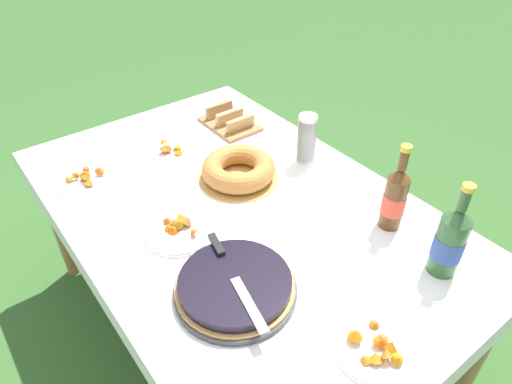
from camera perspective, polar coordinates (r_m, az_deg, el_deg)
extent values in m
plane|color=#335B28|center=(2.08, -1.90, -16.42)|extent=(16.00, 16.00, 0.00)
cube|color=#A87A47|center=(1.60, -2.38, -2.26)|extent=(1.64, 1.05, 0.03)
cylinder|color=#A87A47|center=(2.25, -23.59, -3.52)|extent=(0.06, 0.06, 0.64)
cylinder|color=#A87A47|center=(2.52, -3.62, 4.69)|extent=(0.06, 0.06, 0.64)
cylinder|color=#A87A47|center=(1.80, 26.33, -17.02)|extent=(0.06, 0.06, 0.64)
cube|color=white|center=(1.58, -2.40, -1.70)|extent=(1.65, 1.06, 0.00)
cube|color=white|center=(1.47, -19.65, -11.12)|extent=(1.65, 0.00, 0.10)
cube|color=white|center=(1.90, 10.69, 3.20)|extent=(1.65, 0.00, 0.10)
cube|color=white|center=(2.23, -14.87, 7.96)|extent=(0.00, 1.06, 0.10)
cylinder|color=#38383D|center=(1.30, -2.61, -12.23)|extent=(0.34, 0.34, 0.02)
cylinder|color=tan|center=(1.28, -2.63, -11.80)|extent=(0.33, 0.33, 0.01)
cylinder|color=black|center=(1.27, -2.65, -11.24)|extent=(0.31, 0.31, 0.03)
cube|color=silver|center=(1.20, -0.89, -13.83)|extent=(0.19, 0.07, 0.00)
cube|color=black|center=(1.35, -4.97, -6.54)|extent=(0.09, 0.04, 0.01)
cylinder|color=tan|center=(1.71, -2.17, 1.80)|extent=(0.30, 0.30, 0.01)
torus|color=#AD7033|center=(1.68, -2.21, 2.95)|extent=(0.27, 0.27, 0.08)
cylinder|color=white|center=(1.79, 6.23, 5.11)|extent=(0.07, 0.07, 0.09)
cylinder|color=white|center=(1.78, 6.25, 5.46)|extent=(0.07, 0.07, 0.09)
cylinder|color=white|center=(1.77, 6.28, 5.81)|extent=(0.07, 0.07, 0.09)
cylinder|color=white|center=(1.77, 6.31, 6.17)|extent=(0.07, 0.07, 0.09)
cylinder|color=white|center=(1.76, 6.34, 6.54)|extent=(0.07, 0.07, 0.09)
cylinder|color=white|center=(1.75, 6.37, 6.90)|extent=(0.07, 0.07, 0.09)
cylinder|color=white|center=(1.75, 6.40, 7.27)|extent=(0.07, 0.07, 0.09)
cylinder|color=white|center=(1.74, 6.43, 7.64)|extent=(0.07, 0.07, 0.09)
cylinder|color=white|center=(1.73, 6.45, 8.01)|extent=(0.07, 0.07, 0.09)
torus|color=white|center=(1.71, 6.57, 9.39)|extent=(0.07, 0.07, 0.01)
cylinder|color=#2D562D|center=(1.40, 22.90, -6.20)|extent=(0.08, 0.08, 0.19)
cylinder|color=#334C93|center=(1.40, 22.87, -6.31)|extent=(0.09, 0.09, 0.07)
cone|color=#2D562D|center=(1.33, 24.06, -2.63)|extent=(0.08, 0.08, 0.04)
cylinder|color=#2D562D|center=(1.30, 24.61, -0.92)|extent=(0.03, 0.03, 0.06)
cylinder|color=gold|center=(1.28, 25.07, 0.50)|extent=(0.03, 0.03, 0.02)
cylinder|color=brown|center=(1.51, 16.83, -1.27)|extent=(0.07, 0.07, 0.19)
cylinder|color=#E54C38|center=(1.51, 16.81, -1.38)|extent=(0.07, 0.07, 0.07)
cone|color=brown|center=(1.44, 17.61, 2.18)|extent=(0.07, 0.07, 0.04)
cylinder|color=brown|center=(1.42, 17.98, 3.85)|extent=(0.03, 0.03, 0.06)
cylinder|color=gold|center=(1.40, 18.30, 5.23)|extent=(0.03, 0.03, 0.02)
cylinder|color=white|center=(1.80, -20.53, 1.34)|extent=(0.24, 0.24, 0.01)
torus|color=white|center=(1.80, -20.58, 1.54)|extent=(0.24, 0.24, 0.01)
cone|color=#C96013|center=(1.77, -20.43, 1.90)|extent=(0.05, 0.05, 0.04)
cone|color=#CE6124|center=(1.79, -18.97, 2.62)|extent=(0.05, 0.05, 0.04)
cone|color=#A96117|center=(1.79, -20.57, 1.75)|extent=(0.04, 0.04, 0.04)
cone|color=#AF5A12|center=(1.75, -20.10, 1.18)|extent=(0.05, 0.05, 0.04)
cone|color=#A7501B|center=(1.83, -20.59, 2.67)|extent=(0.04, 0.03, 0.04)
cone|color=#BA6910|center=(1.80, -22.47, 1.60)|extent=(0.05, 0.05, 0.03)
cone|color=#A66818|center=(1.79, -20.64, 1.87)|extent=(0.05, 0.05, 0.02)
cone|color=#CF550C|center=(1.78, -20.58, 2.11)|extent=(0.05, 0.05, 0.04)
cone|color=#B9630B|center=(1.79, -21.56, 2.07)|extent=(0.04, 0.04, 0.03)
cone|color=#B05B14|center=(1.79, -18.92, 2.42)|extent=(0.04, 0.04, 0.03)
cylinder|color=white|center=(1.50, -9.55, -4.68)|extent=(0.24, 0.24, 0.01)
torus|color=white|center=(1.49, -9.58, -4.45)|extent=(0.24, 0.24, 0.01)
cone|color=#A94B0D|center=(1.48, -10.34, -4.61)|extent=(0.04, 0.04, 0.02)
cone|color=#CD570D|center=(1.52, -9.42, -3.01)|extent=(0.06, 0.06, 0.05)
cone|color=#A96712|center=(1.48, -9.69, -3.77)|extent=(0.06, 0.05, 0.05)
cone|color=#AF631C|center=(1.49, -9.94, -4.02)|extent=(0.04, 0.04, 0.04)
cone|color=#C75C0B|center=(1.48, -10.88, -4.44)|extent=(0.04, 0.04, 0.04)
cone|color=#B45E0D|center=(1.50, -9.64, -3.30)|extent=(0.04, 0.04, 0.02)
cone|color=#CA4B0B|center=(1.45, -7.93, -4.82)|extent=(0.04, 0.03, 0.03)
cone|color=#C25C1F|center=(1.49, -8.53, -3.45)|extent=(0.05, 0.05, 0.04)
cone|color=orange|center=(1.49, -10.02, -4.37)|extent=(0.03, 0.03, 0.02)
cone|color=#C84E0F|center=(1.49, -10.32, -3.62)|extent=(0.04, 0.04, 0.03)
cone|color=#B05B1C|center=(1.51, -11.09, -3.42)|extent=(0.04, 0.04, 0.02)
cylinder|color=white|center=(1.23, 14.88, -18.37)|extent=(0.22, 0.22, 0.01)
torus|color=white|center=(1.22, 14.94, -18.15)|extent=(0.22, 0.22, 0.01)
cone|color=#CC6012|center=(1.21, 15.29, -17.53)|extent=(0.04, 0.04, 0.03)
cone|color=#A6671A|center=(1.22, 15.61, -17.22)|extent=(0.04, 0.04, 0.02)
cone|color=#BD6815|center=(1.20, 12.13, -17.05)|extent=(0.05, 0.05, 0.03)
cone|color=#AF4C0B|center=(1.21, 16.57, -17.87)|extent=(0.05, 0.06, 0.04)
cone|color=#BB661B|center=(1.21, 15.40, -17.23)|extent=(0.04, 0.04, 0.03)
cone|color=#AE5C1B|center=(1.25, 14.70, -15.73)|extent=(0.04, 0.03, 0.03)
cone|color=#B9650D|center=(1.20, 12.35, -16.94)|extent=(0.05, 0.05, 0.03)
cone|color=#C25E12|center=(1.19, 16.00, -18.75)|extent=(0.04, 0.04, 0.04)
cone|color=#A66018|center=(1.19, 13.33, -19.58)|extent=(0.05, 0.05, 0.03)
cone|color=orange|center=(1.19, 17.34, -19.28)|extent=(0.04, 0.04, 0.03)
cone|color=#C86D11|center=(1.19, 14.73, -19.26)|extent=(0.05, 0.05, 0.04)
cylinder|color=white|center=(1.87, -10.92, 4.75)|extent=(0.21, 0.21, 0.01)
torus|color=white|center=(1.87, -10.95, 4.96)|extent=(0.20, 0.20, 0.01)
cone|color=#AC5517|center=(1.86, -10.86, 5.23)|extent=(0.04, 0.04, 0.03)
cone|color=#BE5611|center=(1.88, -11.24, 5.55)|extent=(0.05, 0.05, 0.03)
cone|color=#C2660F|center=(1.90, -11.59, 6.26)|extent=(0.05, 0.05, 0.05)
cone|color=#AF660F|center=(1.85, -9.67, 4.95)|extent=(0.05, 0.05, 0.04)
cone|color=#CF5B17|center=(1.86, -11.21, 5.44)|extent=(0.04, 0.04, 0.03)
cone|color=#B95619|center=(1.86, -11.11, 5.50)|extent=(0.04, 0.04, 0.04)
cone|color=#C2631F|center=(1.85, -11.42, 5.50)|extent=(0.05, 0.05, 0.03)
cone|color=#BE6E11|center=(1.88, -9.70, 5.68)|extent=(0.06, 0.05, 0.05)
cube|color=olive|center=(2.05, -3.29, 8.49)|extent=(0.26, 0.18, 0.02)
cube|color=#9E7042|center=(2.09, -4.59, 10.19)|extent=(0.02, 0.14, 0.06)
cube|color=tan|center=(2.03, -3.32, 9.38)|extent=(0.03, 0.14, 0.06)
cube|color=#B2844C|center=(1.97, -1.98, 8.52)|extent=(0.03, 0.14, 0.06)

